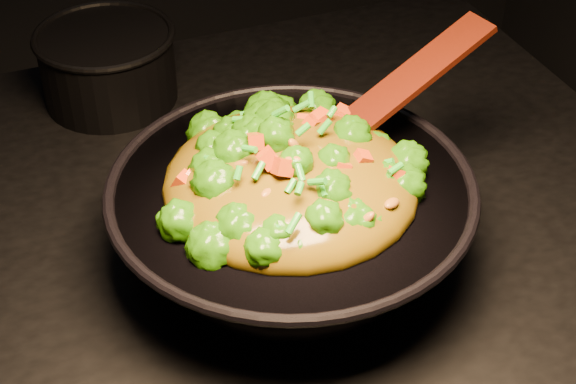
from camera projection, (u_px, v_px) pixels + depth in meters
name	position (u px, v px, depth m)	size (l,w,h in m)	color
wok	(291.00, 225.00, 0.99)	(0.39, 0.39, 0.11)	black
stir_fry	(291.00, 152.00, 0.92)	(0.28, 0.28, 0.10)	#296F07
spatula	(387.00, 98.00, 1.00)	(0.30, 0.05, 0.01)	#3B1206
back_pot	(108.00, 66.00, 1.26)	(0.19, 0.19, 0.11)	black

